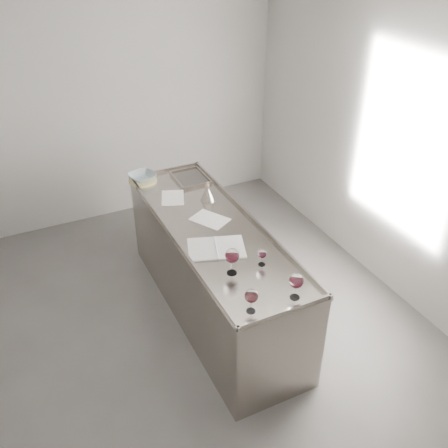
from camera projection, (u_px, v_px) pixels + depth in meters
name	position (u px, v px, depth m)	size (l,w,h in m)	color
room_shell	(167.00, 211.00, 3.63)	(4.54, 5.04, 2.84)	#514E4C
counter	(213.00, 270.00, 4.54)	(0.77, 2.42, 0.97)	gray
wine_glass_left	(251.00, 296.00, 3.33)	(0.09, 0.09, 0.18)	white
wine_glass_middle	(232.00, 256.00, 3.67)	(0.11, 0.11, 0.22)	white
wine_glass_right	(296.00, 282.00, 3.44)	(0.10, 0.10, 0.20)	white
wine_glass_small	(262.00, 254.00, 3.79)	(0.07, 0.07, 0.14)	white
notebook	(216.00, 248.00, 4.02)	(0.53, 0.45, 0.02)	silver
loose_paper_top	(210.00, 219.00, 4.40)	(0.22, 0.32, 0.00)	silver
loose_paper_under	(173.00, 198.00, 4.72)	(0.21, 0.30, 0.00)	white
trivet	(143.00, 180.00, 5.00)	(0.28, 0.28, 0.02)	beige
ceramic_bowl	(142.00, 177.00, 4.98)	(0.26, 0.26, 0.06)	#96ABAF
wine_funnel	(208.00, 195.00, 4.65)	(0.14, 0.14, 0.20)	gray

